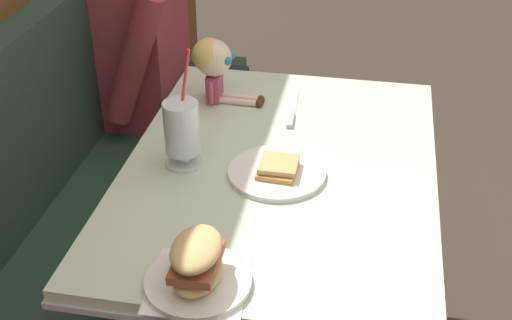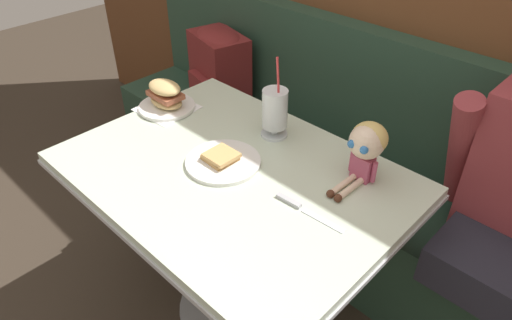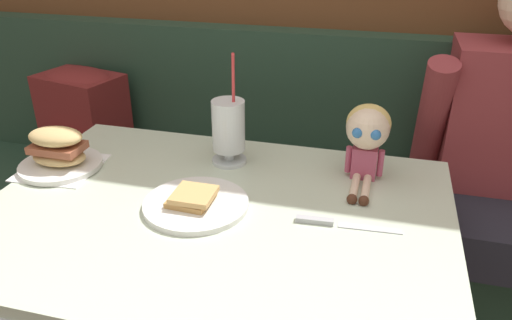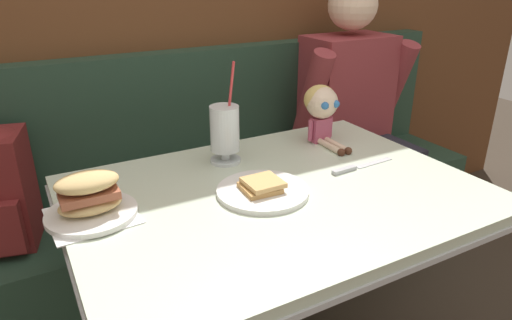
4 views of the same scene
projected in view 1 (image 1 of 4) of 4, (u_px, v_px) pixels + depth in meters
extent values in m
cube|color=#233D2D|center=(91.00, 284.00, 2.13)|extent=(2.60, 0.48, 0.45)
cube|color=#233D2D|center=(4.00, 142.00, 1.90)|extent=(2.60, 0.10, 0.55)
cube|color=beige|center=(280.00, 170.00, 1.77)|extent=(1.10, 0.80, 0.03)
cube|color=#B7BABF|center=(280.00, 177.00, 1.79)|extent=(1.11, 0.81, 0.02)
cylinder|color=#A5A8AD|center=(277.00, 273.00, 1.97)|extent=(0.14, 0.14, 0.65)
cylinder|color=white|center=(277.00, 173.00, 1.72)|extent=(0.25, 0.25, 0.01)
cube|color=tan|center=(277.00, 171.00, 1.71)|extent=(0.10, 0.10, 0.01)
cube|color=tan|center=(279.00, 164.00, 1.71)|extent=(0.10, 0.10, 0.01)
cylinder|color=silver|center=(184.00, 163.00, 1.77)|extent=(0.10, 0.10, 0.01)
cylinder|color=silver|center=(184.00, 156.00, 1.76)|extent=(0.03, 0.03, 0.03)
cylinder|color=silver|center=(182.00, 128.00, 1.71)|extent=(0.09, 0.09, 0.14)
cylinder|color=brown|center=(182.00, 130.00, 1.71)|extent=(0.08, 0.08, 0.13)
cylinder|color=#DB383D|center=(184.00, 91.00, 1.67)|extent=(0.02, 0.04, 0.22)
cube|color=white|center=(198.00, 284.00, 1.39)|extent=(0.21, 0.21, 0.00)
cylinder|color=white|center=(198.00, 281.00, 1.38)|extent=(0.22, 0.22, 0.01)
ellipsoid|color=tan|center=(198.00, 272.00, 1.37)|extent=(0.15, 0.10, 0.04)
cube|color=#995138|center=(197.00, 261.00, 1.35)|extent=(0.14, 0.09, 0.02)
ellipsoid|color=tan|center=(196.00, 249.00, 1.34)|extent=(0.15, 0.10, 0.04)
cube|color=silver|center=(294.00, 102.00, 2.06)|extent=(0.14, 0.03, 0.00)
cube|color=#B2B5BA|center=(291.00, 120.00, 1.96)|extent=(0.09, 0.02, 0.01)
cube|color=#B74C6B|center=(214.00, 88.00, 2.05)|extent=(0.06, 0.04, 0.08)
sphere|color=beige|center=(213.00, 58.00, 2.00)|extent=(0.11, 0.11, 0.11)
ellipsoid|color=#D8B766|center=(209.00, 55.00, 2.00)|extent=(0.11, 0.11, 0.10)
sphere|color=#2D6BB2|center=(228.00, 61.00, 1.97)|extent=(0.03, 0.03, 0.03)
sphere|color=#2D6BB2|center=(231.00, 55.00, 2.01)|extent=(0.03, 0.03, 0.03)
cylinder|color=beige|center=(239.00, 102.00, 2.04)|extent=(0.02, 0.12, 0.02)
cylinder|color=beige|center=(241.00, 98.00, 2.07)|extent=(0.02, 0.12, 0.02)
sphere|color=#4C2819|center=(259.00, 104.00, 2.03)|extent=(0.03, 0.03, 0.03)
sphere|color=#4C2819|center=(261.00, 99.00, 2.06)|extent=(0.03, 0.03, 0.03)
cylinder|color=#B74C6B|center=(211.00, 92.00, 2.02)|extent=(0.02, 0.02, 0.07)
cylinder|color=#B74C6B|center=(218.00, 81.00, 2.08)|extent=(0.02, 0.02, 0.07)
cube|color=maroon|center=(143.00, 40.00, 2.47)|extent=(0.38, 0.24, 0.58)
cube|color=#23232D|center=(194.00, 98.00, 2.56)|extent=(0.34, 0.36, 0.14)
cylinder|color=maroon|center=(134.00, 60.00, 2.26)|extent=(0.09, 0.25, 0.48)
cylinder|color=maroon|center=(174.00, 12.00, 2.64)|extent=(0.09, 0.25, 0.48)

